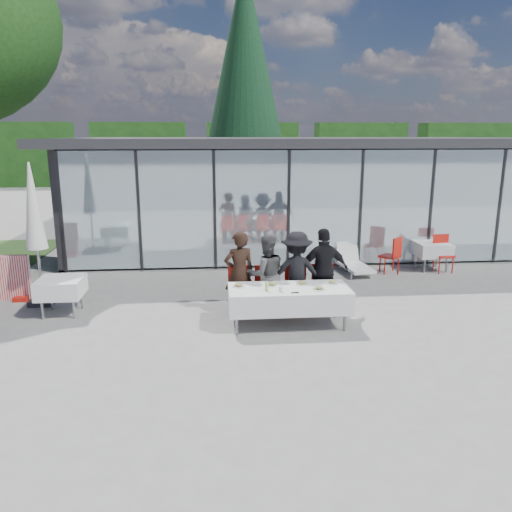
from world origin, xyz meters
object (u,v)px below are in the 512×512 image
at_px(diner_chair_a, 239,288).
at_px(diner_chair_b, 266,287).
at_px(lounger, 353,262).
at_px(juice_bottle, 267,287).
at_px(plate_a, 239,285).
at_px(diner_chair_c, 296,286).
at_px(spare_chair_b, 393,254).
at_px(diner_d, 324,271).
at_px(spare_table_right, 432,249).
at_px(diner_b, 266,275).
at_px(conifer_tree, 245,74).
at_px(plate_extra, 319,288).
at_px(dining_table, 289,299).
at_px(market_umbrella, 34,215).
at_px(diner_chair_d, 323,286).
at_px(plate_c, 302,283).
at_px(diner_c, 296,273).
at_px(plate_d, 332,282).
at_px(spare_chair_a, 442,251).
at_px(diner_a, 239,273).
at_px(plate_b, 272,284).
at_px(folded_eyeglasses, 295,293).
at_px(spare_table_left, 61,287).

height_order(diner_chair_a, diner_chair_b, same).
bearing_deg(lounger, juice_bottle, -125.34).
bearing_deg(lounger, plate_a, -132.34).
distance_m(diner_chair_a, diner_chair_c, 1.15).
bearing_deg(spare_chair_b, diner_chair_b, -143.77).
distance_m(diner_chair_c, diner_d, 0.65).
relative_size(spare_table_right, lounger, 0.61).
relative_size(diner_b, conifer_tree, 0.15).
distance_m(plate_extra, juice_bottle, 0.97).
height_order(dining_table, diner_chair_b, diner_chair_b).
xyz_separation_m(plate_a, market_umbrella, (-4.12, 1.56, 1.15)).
height_order(diner_chair_d, plate_c, diner_chair_d).
bearing_deg(diner_chair_a, diner_c, -0.96).
xyz_separation_m(market_umbrella, lounger, (7.33, 1.96, -1.67)).
bearing_deg(dining_table, diner_chair_b, 114.99).
relative_size(plate_d, market_umbrella, 0.08).
relative_size(plate_a, spare_table_right, 0.27).
relative_size(spare_chair_a, lounger, 0.70).
bearing_deg(diner_a, spare_chair_b, -161.44).
bearing_deg(plate_b, plate_a, -177.23).
height_order(diner_chair_b, diner_chair_d, same).
height_order(dining_table, conifer_tree, conifer_tree).
bearing_deg(conifer_tree, plate_extra, -88.04).
height_order(diner_chair_a, plate_d, diner_chair_a).
bearing_deg(diner_b, folded_eyeglasses, 103.37).
distance_m(plate_extra, market_umbrella, 6.01).
bearing_deg(diner_a, plate_d, 148.80).
distance_m(dining_table, diner_chair_c, 0.79).
relative_size(plate_a, market_umbrella, 0.08).
xyz_separation_m(plate_d, spare_chair_b, (2.38, 3.19, -0.24)).
bearing_deg(plate_b, diner_chair_c, 45.95).
relative_size(diner_b, diner_chair_d, 1.66).
distance_m(dining_table, spare_chair_a, 5.83).
bearing_deg(plate_a, diner_d, 18.57).
bearing_deg(diner_chair_d, lounger, 63.47).
xyz_separation_m(diner_a, diner_d, (1.71, 0.00, 0.01)).
bearing_deg(plate_c, spare_chair_b, 47.07).
bearing_deg(diner_d, plate_a, 14.88).
distance_m(diner_chair_d, folded_eyeglasses, 1.33).
bearing_deg(plate_b, market_umbrella, 162.21).
relative_size(dining_table, diner_chair_d, 2.32).
xyz_separation_m(plate_b, market_umbrella, (-4.76, 1.53, 1.15)).
bearing_deg(diner_a, plate_a, 71.40).
height_order(market_umbrella, lounger, market_umbrella).
height_order(juice_bottle, spare_table_left, juice_bottle).
distance_m(diner_a, plate_c, 1.29).
xyz_separation_m(diner_c, spare_table_left, (-4.72, 0.31, -0.28)).
xyz_separation_m(diner_c, folded_eyeglasses, (-0.20, -1.06, -0.08)).
bearing_deg(plate_a, spare_chair_b, 37.80).
relative_size(diner_chair_c, plate_b, 4.24).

